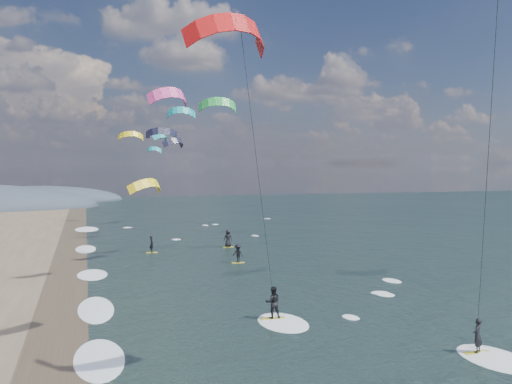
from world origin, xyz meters
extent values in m
plane|color=black|center=(0.00, 0.00, 0.00)|extent=(260.00, 260.00, 0.00)
cube|color=#382D23|center=(-12.00, 10.00, 0.00)|extent=(3.00, 240.00, 0.00)
ellipsoid|color=#3D4756|center=(-22.00, 120.00, 0.00)|extent=(40.00, 18.00, 7.00)
cube|color=gold|center=(6.49, 1.81, 0.03)|extent=(1.28, 0.39, 0.06)
imported|color=black|center=(6.49, 1.81, 0.85)|extent=(0.69, 0.65, 1.58)
ellipsoid|color=white|center=(6.79, 1.01, 0.00)|extent=(2.60, 4.20, 0.12)
cylinder|color=black|center=(4.49, -1.19, 9.72)|extent=(0.02, 0.02, 18.32)
cube|color=gold|center=(-0.64, 9.93, 0.03)|extent=(1.40, 0.43, 0.06)
imported|color=black|center=(-0.64, 9.93, 0.95)|extent=(0.94, 0.78, 1.78)
ellipsoid|color=white|center=(-0.34, 9.13, 0.00)|extent=(2.60, 4.20, 0.12)
cylinder|color=black|center=(-2.39, 6.93, 7.98)|extent=(0.02, 0.02, 15.05)
cube|color=gold|center=(2.10, 27.79, 0.03)|extent=(1.10, 0.35, 0.05)
imported|color=black|center=(2.10, 27.79, 0.84)|extent=(1.13, 1.15, 1.59)
cube|color=gold|center=(3.51, 37.12, 0.03)|extent=(1.10, 0.35, 0.05)
imported|color=black|center=(3.51, 37.12, 0.93)|extent=(0.89, 0.60, 1.77)
cube|color=gold|center=(-4.46, 35.71, 0.03)|extent=(1.10, 0.35, 0.05)
imported|color=black|center=(-4.46, 35.71, 0.86)|extent=(0.45, 0.63, 1.62)
ellipsoid|color=white|center=(-10.80, 6.00, 0.00)|extent=(2.40, 5.40, 0.11)
ellipsoid|color=white|center=(-10.80, 15.00, 0.00)|extent=(2.40, 5.40, 0.11)
ellipsoid|color=white|center=(-10.80, 26.00, 0.00)|extent=(2.40, 5.40, 0.11)
ellipsoid|color=white|center=(-10.80, 40.00, 0.00)|extent=(2.40, 5.40, 0.11)
ellipsoid|color=white|center=(-10.80, 58.00, 0.00)|extent=(2.40, 5.40, 0.11)
camera|label=1|loc=(-10.54, -19.80, 8.67)|focal=40.00mm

